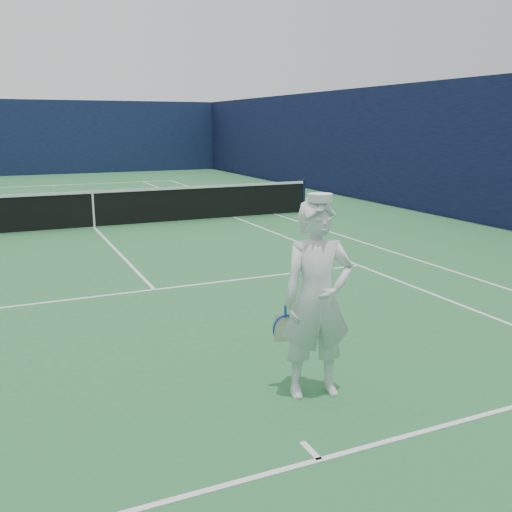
{
  "coord_description": "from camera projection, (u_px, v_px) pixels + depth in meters",
  "views": [
    {
      "loc": [
        -2.23,
        -15.54,
        2.74
      ],
      "look_at": [
        0.58,
        -9.3,
        1.15
      ],
      "focal_mm": 40.0,
      "sensor_mm": 36.0,
      "label": 1
    }
  ],
  "objects": [
    {
      "name": "tennis_net",
      "position": [
        93.0,
        208.0,
        15.19
      ],
      "size": [
        12.88,
        0.09,
        1.07
      ],
      "color": "#141E4C",
      "rests_on": "ground"
    },
    {
      "name": "ground",
      "position": [
        95.0,
        228.0,
        15.31
      ],
      "size": [
        80.0,
        80.0,
        0.0
      ],
      "primitive_type": "plane",
      "color": "#296C39",
      "rests_on": "ground"
    },
    {
      "name": "court_markings",
      "position": [
        95.0,
        228.0,
        15.31
      ],
      "size": [
        11.03,
        23.83,
        0.01
      ],
      "color": "white",
      "rests_on": "ground"
    },
    {
      "name": "tennis_player",
      "position": [
        317.0,
        300.0,
        5.72
      ],
      "size": [
        0.82,
        0.64,
        2.09
      ],
      "rotation": [
        0.0,
        0.0,
        -0.2
      ],
      "color": "white",
      "rests_on": "ground"
    },
    {
      "name": "windscreen_fence",
      "position": [
        90.0,
        153.0,
        14.86
      ],
      "size": [
        20.12,
        36.12,
        4.0
      ],
      "color": "#0F1839",
      "rests_on": "ground"
    }
  ]
}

